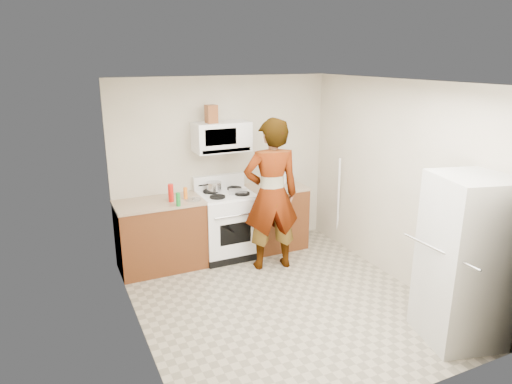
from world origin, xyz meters
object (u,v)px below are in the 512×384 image
gas_range (227,223)px  fridge (466,260)px  person (271,195)px  saucepan (214,186)px  microwave (222,137)px  kettle (282,178)px

gas_range → fridge: 3.19m
person → saucepan: person is taller
gas_range → saucepan: bearing=134.6°
gas_range → fridge: bearing=-64.1°
saucepan → microwave: bearing=-1.0°
person → kettle: (0.53, 0.70, 0.00)m
person → fridge: (0.97, -2.26, -0.16)m
person → saucepan: size_ratio=9.97×
person → fridge: person is taller
gas_range → microwave: 1.22m
microwave → kettle: (0.94, -0.01, -0.68)m
microwave → saucepan: microwave is taller
kettle → person: bearing=-135.9°
microwave → fridge: 3.39m
fridge → saucepan: 3.34m
kettle → gas_range: bearing=178.3°
fridge → saucepan: (-1.51, 2.98, 0.16)m
gas_range → fridge: (1.38, -2.85, 0.36)m
gas_range → saucepan: (-0.13, 0.13, 0.52)m
gas_range → saucepan: size_ratio=5.56×
gas_range → microwave: microwave is taller
person → fridge: size_ratio=1.19×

